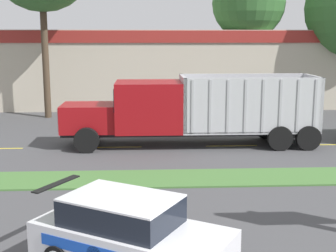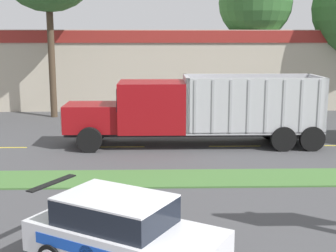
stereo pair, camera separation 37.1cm
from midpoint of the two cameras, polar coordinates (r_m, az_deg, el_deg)
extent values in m
cube|color=#477538|center=(16.77, -2.88, -6.43)|extent=(120.00, 2.07, 0.06)
cube|color=yellow|center=(22.72, -19.29, -2.50)|extent=(2.40, 0.14, 0.01)
cube|color=yellow|center=(21.69, -5.57, -2.55)|extent=(2.40, 0.14, 0.01)
cube|color=yellow|center=(21.98, 8.63, -2.44)|extent=(2.40, 0.14, 0.01)
cube|color=black|center=(21.85, 3.44, -0.70)|extent=(11.68, 1.40, 0.18)
cube|color=maroon|center=(21.81, -8.69, 1.07)|extent=(2.47, 2.09, 1.24)
cube|color=#B7B7BC|center=(22.00, -11.96, 1.04)|extent=(0.06, 1.79, 1.05)
cube|color=maroon|center=(21.55, -1.49, 2.44)|extent=(3.00, 2.55, 2.25)
cube|color=black|center=(21.55, -5.55, 3.45)|extent=(0.04, 2.17, 1.01)
cylinder|color=silver|center=(20.71, 2.94, 3.87)|extent=(0.14, 0.14, 1.28)
cube|color=#B7B7BC|center=(22.22, 10.49, -0.27)|extent=(6.21, 2.55, 0.12)
cube|color=#B7B7BC|center=(21.59, 2.71, 2.87)|extent=(0.16, 2.55, 2.45)
cube|color=#B7B7BC|center=(22.85, 18.05, 2.79)|extent=(0.16, 2.55, 2.45)
cube|color=#B7B7BC|center=(20.86, 11.28, 2.39)|extent=(6.21, 0.16, 2.45)
cube|color=#B7B7BC|center=(23.18, 9.99, 3.27)|extent=(6.21, 0.16, 2.45)
cube|color=#A3A3A8|center=(20.34, 3.84, 2.36)|extent=(0.10, 0.04, 2.33)
cube|color=#A3A3A8|center=(20.42, 6.02, 2.36)|extent=(0.10, 0.04, 2.33)
cube|color=#A3A3A8|center=(20.54, 8.17, 2.36)|extent=(0.10, 0.04, 2.33)
cube|color=#A3A3A8|center=(20.68, 10.29, 2.36)|extent=(0.10, 0.04, 2.33)
cube|color=#A3A3A8|center=(20.86, 12.38, 2.35)|extent=(0.10, 0.04, 2.33)
cube|color=#A3A3A8|center=(21.06, 14.43, 2.34)|extent=(0.10, 0.04, 2.33)
cube|color=#A3A3A8|center=(21.28, 16.45, 2.32)|extent=(0.10, 0.04, 2.33)
cube|color=#A3A3A8|center=(21.54, 18.41, 2.30)|extent=(0.10, 0.04, 2.33)
cylinder|color=black|center=(20.74, -9.05, -1.70)|extent=(1.11, 0.30, 1.11)
cylinder|color=black|center=(23.18, -8.25, -0.35)|extent=(1.11, 0.30, 1.11)
cylinder|color=black|center=(21.75, 17.63, -1.49)|extent=(1.11, 0.30, 1.11)
cylinder|color=black|center=(24.09, 15.70, -0.22)|extent=(1.11, 0.30, 1.11)
cylinder|color=black|center=(21.37, 14.36, -1.53)|extent=(1.11, 0.30, 1.11)
cylinder|color=black|center=(23.74, 12.73, -0.24)|extent=(1.11, 0.30, 1.11)
cube|color=white|center=(10.42, -4.15, -13.76)|extent=(4.62, 3.76, 0.70)
cube|color=black|center=(10.31, -5.41, -10.24)|extent=(2.85, 2.59, 0.57)
cube|color=white|center=(10.21, -5.44, -8.64)|extent=(2.85, 2.59, 0.04)
cube|color=black|center=(11.26, -13.01, -6.78)|extent=(0.92, 1.36, 0.03)
cylinder|color=silver|center=(10.77, 5.00, -14.98)|extent=(0.40, 0.24, 0.45)
cylinder|color=black|center=(11.92, -7.24, -12.38)|extent=(0.66, 0.50, 0.65)
cylinder|color=silver|center=(12.00, -6.93, -12.22)|extent=(0.40, 0.24, 0.45)
cube|color=#BCB29E|center=(37.59, -0.01, 7.37)|extent=(27.75, 12.00, 5.46)
cube|color=maroon|center=(31.47, 0.28, 10.84)|extent=(26.36, 0.10, 0.80)
cylinder|color=#473828|center=(30.08, -13.67, 8.53)|extent=(0.41, 0.41, 7.90)
cylinder|color=#473828|center=(34.24, 10.64, 7.25)|extent=(0.43, 0.43, 5.94)
sphere|color=#386B33|center=(34.26, 10.91, 14.57)|extent=(5.12, 5.12, 5.12)
camera|label=1|loc=(0.19, -89.32, 0.13)|focal=50.00mm
camera|label=2|loc=(0.19, 90.68, -0.13)|focal=50.00mm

